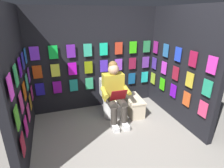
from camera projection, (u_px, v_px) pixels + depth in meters
name	position (u px, v px, depth m)	size (l,w,h in m)	color
ground_plane	(131.00, 166.00, 2.60)	(30.00, 30.00, 0.00)	gray
display_wall_back	(95.00, 60.00, 3.95)	(2.82, 0.14, 2.16)	black
display_wall_left	(180.00, 66.00, 3.47)	(0.14, 1.92, 2.16)	black
display_wall_right	(17.00, 83.00, 2.64)	(0.14, 1.92, 2.16)	black
toilet	(111.00, 100.00, 3.81)	(0.41, 0.56, 0.77)	white
person_reading	(115.00, 93.00, 3.51)	(0.53, 0.69, 1.19)	gold
comic_longbox_near	(134.00, 105.00, 3.92)	(0.35, 0.66, 0.36)	beige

